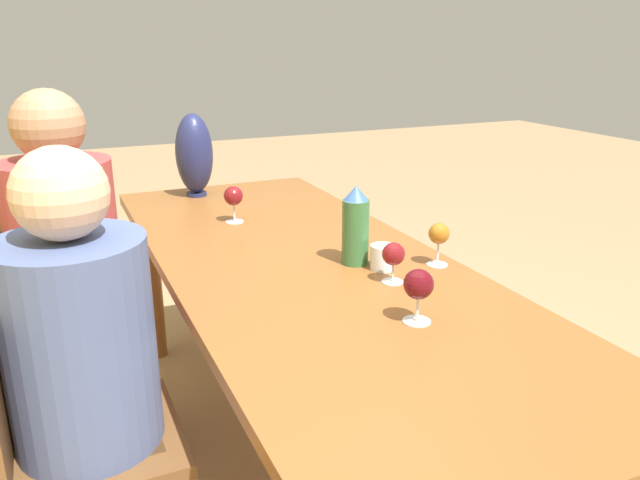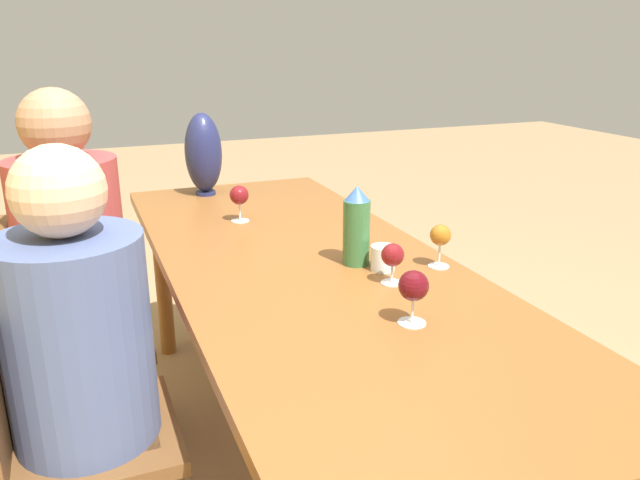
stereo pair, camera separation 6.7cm
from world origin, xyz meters
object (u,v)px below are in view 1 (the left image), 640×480
Objects in this scene: wine_glass_0 at (439,235)px; person_far at (72,274)px; water_bottle at (355,226)px; person_near at (90,370)px; chair_far at (56,339)px; wine_glass_2 at (233,197)px; wine_glass_3 at (393,255)px; chair_near at (65,437)px; water_tumbler at (382,257)px; wine_glass_1 at (419,286)px; vase at (194,154)px.

person_far is at bearing 60.26° from wine_glass_0.
person_near reaches higher than water_bottle.
chair_far is at bearing 62.04° from wine_glass_0.
wine_glass_2 is 0.78m from chair_far.
person_far reaches higher than wine_glass_3.
person_near is at bearing 98.47° from water_bottle.
chair_near is at bearing 136.33° from wine_glass_2.
wine_glass_1 reaches higher than water_tumbler.
water_tumbler is 0.09× the size of chair_far.
wine_glass_3 is 0.10× the size of person_near.
chair_near is at bearing 180.00° from chair_far.
person_far is (0.55, 0.86, -0.11)m from water_tumbler.
person_near is at bearing -90.00° from chair_near.
person_far is (0.47, 0.80, -0.20)m from water_bottle.
chair_far is (-0.11, 0.67, -0.39)m from wine_glass_2.
water_bottle is at bearing -82.29° from chair_near.
water_bottle is 0.29× the size of chair_near.
vase is 1.32m from person_near.
wine_glass_1 is 0.16× the size of chair_far.
wine_glass_2 is 1.16× the size of wine_glass_3.
wine_glass_0 is 1.31m from chair_far.
wine_glass_3 is 1.07m from person_far.
wine_glass_2 is at bearing 17.37° from wine_glass_3.
person_near reaches higher than chair_far.
wine_glass_2 is at bearing 9.12° from wine_glass_1.
person_far is (0.59, 0.00, 0.05)m from person_near.
person_far is (-0.57, 0.56, -0.26)m from vase.
water_bottle reaches higher than water_tumbler.
wine_glass_0 is 1.20m from person_far.
wine_glass_2 is at bearing -175.69° from vase.
wine_glass_1 is (-0.31, 0.27, 0.00)m from wine_glass_0.
water_tumbler is 0.06× the size of person_near.
water_tumbler is 0.87m from person_near.
wine_glass_1 is at bearing -137.29° from chair_far.
chair_far is 0.62m from person_near.
chair_near is 1.00× the size of chair_far.
person_near reaches higher than wine_glass_1.
chair_far is (0.65, 0.91, -0.38)m from wine_glass_3.
person_near is (-0.04, 0.85, -0.16)m from water_tumbler.
chair_near is (0.06, 0.91, -0.38)m from wine_glass_3.
wine_glass_1 and wine_glass_2 have the same top height.
wine_glass_3 is at bearing 108.51° from wine_glass_0.
water_bottle is 0.25m from wine_glass_0.
wine_glass_3 reaches higher than chair_near.
wine_glass_0 is 0.10× the size of person_far.
chair_far is at bearing 7.78° from person_near.
wine_glass_2 is at bearing -43.67° from chair_near.
wine_glass_0 is (-0.12, -0.22, -0.02)m from water_bottle.
vase is at bearing -44.19° from person_far.
wine_glass_3 is 0.14× the size of chair_near.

